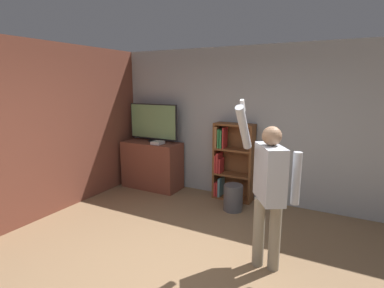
{
  "coord_description": "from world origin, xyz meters",
  "views": [
    {
      "loc": [
        1.52,
        -2.29,
        2.07
      ],
      "look_at": [
        -0.56,
        1.6,
        1.17
      ],
      "focal_mm": 28.0,
      "sensor_mm": 36.0,
      "label": 1
    }
  ],
  "objects_px": {
    "person": "(269,184)",
    "waste_bin": "(233,198)",
    "game_console": "(158,143)",
    "television": "(153,122)",
    "bookshelf": "(230,162)"
  },
  "relations": [
    {
      "from": "television",
      "to": "game_console",
      "type": "distance_m",
      "value": 0.45
    },
    {
      "from": "game_console",
      "to": "waste_bin",
      "type": "relative_size",
      "value": 0.51
    },
    {
      "from": "game_console",
      "to": "waste_bin",
      "type": "xyz_separation_m",
      "value": [
        1.63,
        -0.21,
        -0.74
      ]
    },
    {
      "from": "television",
      "to": "person",
      "type": "height_order",
      "value": "person"
    },
    {
      "from": "person",
      "to": "waste_bin",
      "type": "distance_m",
      "value": 1.75
    },
    {
      "from": "bookshelf",
      "to": "person",
      "type": "xyz_separation_m",
      "value": [
        1.13,
        -1.78,
        0.3
      ]
    },
    {
      "from": "television",
      "to": "game_console",
      "type": "height_order",
      "value": "television"
    },
    {
      "from": "game_console",
      "to": "person",
      "type": "distance_m",
      "value": 2.93
    },
    {
      "from": "game_console",
      "to": "bookshelf",
      "type": "xyz_separation_m",
      "value": [
        1.38,
        0.27,
        -0.26
      ]
    },
    {
      "from": "person",
      "to": "waste_bin",
      "type": "relative_size",
      "value": 4.38
    },
    {
      "from": "bookshelf",
      "to": "person",
      "type": "bearing_deg",
      "value": -57.73
    },
    {
      "from": "game_console",
      "to": "bookshelf",
      "type": "height_order",
      "value": "bookshelf"
    },
    {
      "from": "person",
      "to": "waste_bin",
      "type": "height_order",
      "value": "person"
    },
    {
      "from": "television",
      "to": "waste_bin",
      "type": "bearing_deg",
      "value": -11.71
    },
    {
      "from": "bookshelf",
      "to": "waste_bin",
      "type": "xyz_separation_m",
      "value": [
        0.25,
        -0.48,
        -0.47
      ]
    }
  ]
}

